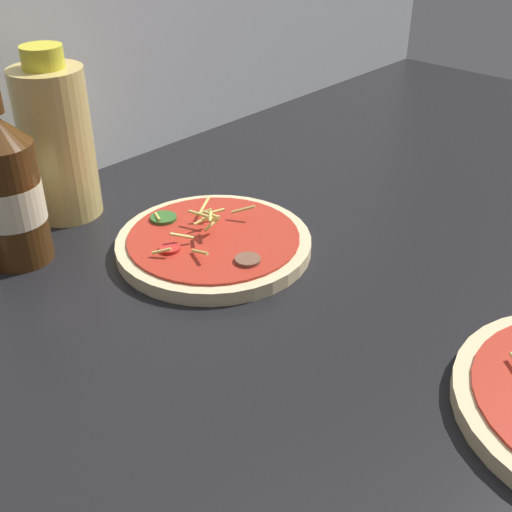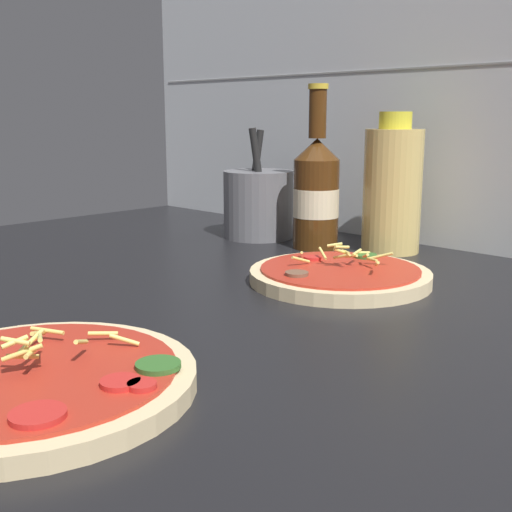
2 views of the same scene
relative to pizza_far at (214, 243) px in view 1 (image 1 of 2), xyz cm
name	(u,v)px [view 1 (image 1 of 2)]	position (x,y,z in cm)	size (l,w,h in cm)	color
counter_slab	(374,281)	(8.82, -16.28, -2.19)	(160.00, 90.00, 2.50)	black
pizza_far	(214,243)	(0.00, 0.00, 0.00)	(22.36, 22.36, 5.07)	beige
beer_bottle	(7,187)	(-15.87, 14.66, 7.93)	(7.10, 7.10, 24.94)	#47280F
oil_bottle	(57,141)	(-6.01, 20.52, 8.65)	(8.69, 8.69, 20.86)	#D6B766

